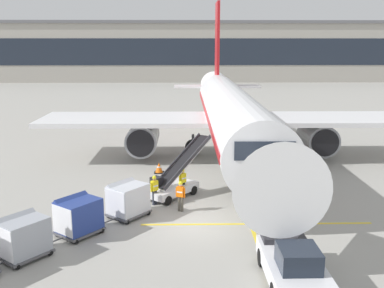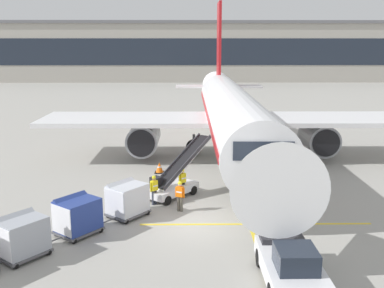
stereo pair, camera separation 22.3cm
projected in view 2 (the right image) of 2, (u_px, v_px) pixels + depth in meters
ground_plane at (194, 225)px, 22.99m from camera, size 600.00×600.00×0.00m
parked_airplane at (231, 113)px, 36.02m from camera, size 30.44×40.72×13.66m
belt_loader at (174, 182)px, 27.26m from camera, size 4.23×4.72×3.43m
baggage_cart_lead at (127, 199)px, 24.02m from camera, size 2.50×2.63×1.91m
baggage_cart_second at (77, 215)px, 21.74m from camera, size 2.50×2.63×1.91m
baggage_cart_third at (21, 236)px, 19.40m from camera, size 2.50×2.63×1.91m
pushback_tug at (291, 264)px, 17.23m from camera, size 2.15×4.41×1.83m
ground_crew_by_loader at (154, 188)px, 25.81m from camera, size 0.44×0.44×1.74m
ground_crew_by_carts at (182, 180)px, 27.27m from camera, size 0.46×0.43×1.74m
ground_crew_marshaller at (180, 194)px, 24.75m from camera, size 0.53×0.38×1.74m
safety_cone_engine_keepout at (159, 168)px, 32.34m from camera, size 0.69×0.69×0.77m
apron_guidance_line_lead_in at (227, 159)px, 36.13m from camera, size 0.20×110.00×0.01m
apron_guidance_line_stop_bar at (256, 224)px, 23.17m from camera, size 12.00×0.20×0.01m
terminal_building at (241, 52)px, 113.40m from camera, size 131.42×15.99×14.51m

